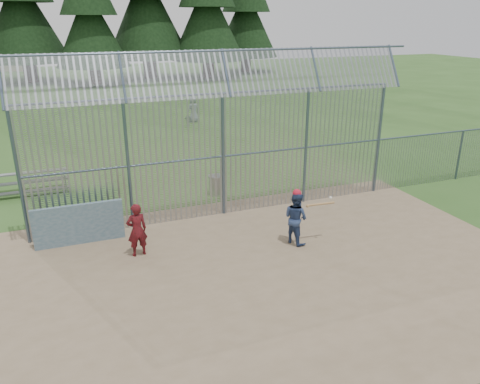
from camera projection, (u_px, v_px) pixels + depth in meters
name	position (u px, v px, depth m)	size (l,w,h in m)	color
ground	(267.00, 261.00, 12.61)	(120.00, 120.00, 0.00)	#2D511E
dirt_infield	(275.00, 270.00, 12.17)	(14.00, 10.00, 0.02)	#756047
dugout_wall	(79.00, 224.00, 13.38)	(2.50, 0.12, 1.20)	#38566B
batter	(296.00, 218.00, 13.38)	(0.75, 0.58, 1.54)	navy
onlooker	(137.00, 230.00, 12.65)	(0.55, 0.36, 1.51)	maroon
bg_kid_standing	(193.00, 109.00, 29.11)	(0.79, 0.51, 1.62)	slate
bg_kid_seated	(188.00, 120.00, 28.05)	(0.48, 0.20, 0.81)	slate
batting_gear	(303.00, 196.00, 13.16)	(1.25, 0.49, 0.54)	red
trash_can	(216.00, 185.00, 17.24)	(0.56, 0.56, 0.82)	gray
bleacher	(25.00, 183.00, 17.31)	(3.00, 0.95, 0.72)	slate
backstop_fence	(276.00, 141.00, 15.40)	(20.09, 0.81, 5.30)	#47566B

